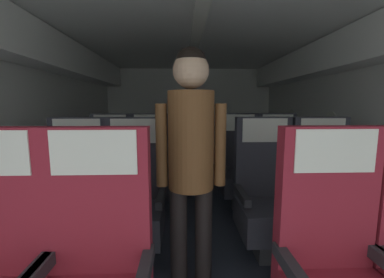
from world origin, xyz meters
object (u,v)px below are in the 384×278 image
(seat_b_left_window, at_px, (77,203))
(seat_c_left_aisle, at_px, (150,171))
(seat_b_right_aisle, at_px, (324,199))
(seat_c_right_window, at_px, (240,170))
(seat_c_left_window, at_px, (110,172))
(seat_c_right_aisle, at_px, (278,170))
(flight_attendant, at_px, (191,151))
(seat_b_left_aisle, at_px, (134,202))
(seat_b_right_window, at_px, (266,199))

(seat_b_left_window, bearing_deg, seat_c_left_aisle, 63.68)
(seat_b_right_aisle, distance_m, seat_c_right_window, 1.08)
(seat_b_left_window, bearing_deg, seat_c_left_window, 90.25)
(seat_b_right_aisle, relative_size, seat_c_right_window, 1.00)
(seat_c_left_window, distance_m, seat_c_right_aisle, 2.03)
(seat_b_left_window, height_order, flight_attendant, flight_attendant)
(seat_b_left_aisle, relative_size, seat_b_right_aisle, 1.00)
(seat_c_left_window, distance_m, seat_c_left_aisle, 0.47)
(seat_b_left_window, height_order, seat_c_right_aisle, same)
(seat_b_left_window, height_order, seat_b_right_window, same)
(seat_b_right_window, bearing_deg, seat_b_right_aisle, -2.07)
(seat_b_left_window, distance_m, flight_attendant, 1.12)
(seat_b_left_aisle, bearing_deg, seat_c_right_window, 41.38)
(seat_c_left_aisle, xyz_separation_m, seat_c_right_aisle, (1.56, -0.01, 0.00))
(seat_c_right_aisle, bearing_deg, seat_c_left_window, 179.98)
(seat_b_left_aisle, xyz_separation_m, seat_b_right_window, (1.09, 0.01, 0.00))
(seat_c_right_window, height_order, flight_attendant, flight_attendant)
(flight_attendant, bearing_deg, seat_c_left_window, -61.87)
(seat_b_left_aisle, relative_size, seat_b_right_window, 1.00)
(seat_b_right_aisle, relative_size, seat_b_right_window, 1.00)
(seat_b_left_aisle, relative_size, seat_c_right_window, 1.00)
(seat_c_right_window, distance_m, flight_attendant, 1.61)
(seat_b_left_aisle, bearing_deg, seat_b_left_window, 179.16)
(seat_b_right_window, height_order, seat_c_right_window, same)
(seat_b_left_window, xyz_separation_m, seat_c_left_aisle, (0.47, 0.95, 0.00))
(seat_c_right_aisle, relative_size, seat_c_right_window, 1.00)
(seat_b_left_aisle, height_order, seat_b_right_window, same)
(seat_b_right_window, distance_m, seat_c_left_window, 1.81)
(seat_c_left_aisle, relative_size, flight_attendant, 0.73)
(seat_b_left_aisle, distance_m, seat_c_right_window, 1.45)
(seat_c_left_window, bearing_deg, seat_b_right_window, -30.86)
(seat_c_right_aisle, bearing_deg, flight_attendant, -129.14)
(seat_c_left_window, distance_m, flight_attendant, 1.72)
(seat_c_left_aisle, distance_m, seat_c_right_aisle, 1.56)
(seat_c_right_window, bearing_deg, seat_b_right_aisle, -63.31)
(seat_b_right_window, bearing_deg, seat_b_left_window, -179.74)
(seat_b_left_window, distance_m, seat_b_right_aisle, 2.04)
(seat_b_left_window, height_order, seat_c_left_aisle, same)
(seat_b_left_aisle, bearing_deg, seat_c_right_aisle, 31.02)
(seat_b_left_window, height_order, seat_b_right_aisle, same)
(seat_b_left_aisle, relative_size, seat_c_right_aisle, 1.00)
(seat_b_right_window, height_order, flight_attendant, flight_attendant)
(seat_b_left_window, bearing_deg, seat_b_right_aisle, -0.30)
(seat_b_left_window, bearing_deg, seat_c_right_aisle, 24.76)
(seat_c_right_aisle, height_order, flight_attendant, flight_attendant)
(seat_c_right_aisle, bearing_deg, seat_b_left_aisle, -148.98)
(seat_b_left_window, height_order, seat_c_left_window, same)
(seat_b_right_aisle, bearing_deg, seat_b_right_window, 177.93)
(seat_c_right_aisle, distance_m, seat_c_right_window, 0.47)
(seat_b_left_aisle, bearing_deg, seat_c_left_window, 116.30)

